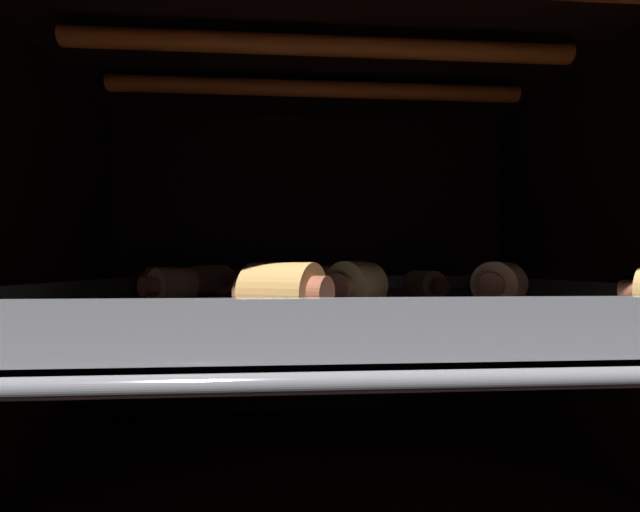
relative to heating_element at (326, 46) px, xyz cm
name	(u,v)px	position (x,y,z in cm)	size (l,w,h in cm)	color
oven_wall_back	(312,263)	(0.00, 24.53, -18.45)	(57.35, 1.20, 41.80)	black
oven_wall_right	(638,260)	(28.08, 0.00, -18.45)	(1.20, 47.85, 41.80)	black
oven_ceiling	(326,11)	(0.00, 0.00, 3.05)	(57.35, 50.25, 1.20)	black
heating_element	(326,46)	(0.00, 0.00, 0.00)	(43.96, 19.23, 1.69)	#F25919
oven_rack_mid	(326,314)	(0.00, 0.00, -23.06)	(52.47, 46.90, 0.78)	slate
baking_tray_mid	(326,303)	(0.00, 0.00, -22.09)	(43.16, 39.54, 2.45)	gray
pig_in_blanket_mid_0	(162,279)	(-17.29, 12.18, -20.42)	(4.73, 2.87, 2.78)	tan
pig_in_blanket_mid_1	(176,280)	(-14.86, 8.98, -20.45)	(5.61, 3.20, 2.71)	tan
pig_in_blanket_mid_2	(283,293)	(-3.38, -14.76, -20.31)	(5.10, 4.37, 3.01)	tan
pig_in_blanket_mid_3	(210,279)	(-11.10, 7.57, -20.33)	(5.07, 4.42, 2.96)	tan
pig_in_blanket_mid_4	(425,285)	(8.50, -0.22, -20.59)	(3.24, 5.14, 2.44)	tan
pig_in_blanket_mid_5	(173,285)	(-12.08, -2.42, -20.47)	(4.34, 4.75, 2.69)	tan
pig_in_blanket_mid_6	(356,286)	(1.20, -8.77, -20.24)	(4.30, 4.28, 3.14)	tan
pig_in_blanket_mid_7	(334,278)	(2.21, 14.49, -20.37)	(5.35, 5.15, 2.88)	tan
pig_in_blanket_mid_9	(500,284)	(11.91, -6.48, -20.24)	(4.59, 4.61, 3.14)	tan
pig_in_blanket_mid_10	(240,280)	(-8.86, 13.99, -20.58)	(5.19, 2.59, 2.45)	tan
pig_in_blanket_mid_11	(351,287)	(1.83, -2.38, -20.61)	(4.52, 2.56, 2.40)	tan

